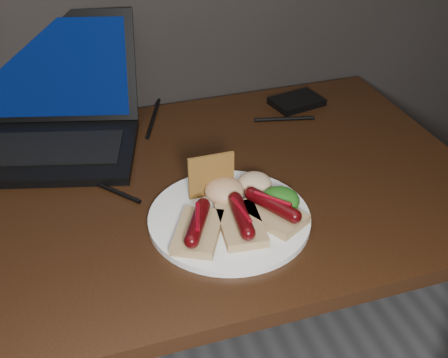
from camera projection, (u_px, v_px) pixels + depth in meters
name	position (u px, v px, depth m)	size (l,w,h in m)	color
desk	(123.00, 235.00, 1.10)	(1.40, 0.70, 0.75)	black
laptop	(47.00, 119.00, 1.19)	(0.44, 0.41, 0.25)	black
hard_drive	(297.00, 102.00, 1.36)	(0.12, 0.08, 0.02)	black
desk_cables	(102.00, 151.00, 1.18)	(0.98, 0.44, 0.01)	black
plate	(229.00, 218.00, 0.99)	(0.29, 0.29, 0.01)	white
bread_sausage_left	(198.00, 228.00, 0.93)	(0.12, 0.13, 0.04)	tan
bread_sausage_center	(241.00, 221.00, 0.94)	(0.08, 0.12, 0.04)	tan
bread_sausage_right	(272.00, 210.00, 0.97)	(0.12, 0.13, 0.04)	tan
crispbread	(211.00, 175.00, 1.01)	(0.09, 0.01, 0.09)	#B07C30
salad_greens	(280.00, 200.00, 0.99)	(0.07, 0.07, 0.04)	#134F0F
salsa_mound	(224.00, 190.00, 1.01)	(0.07, 0.07, 0.04)	#972D0F
coleslaw_mound	(255.00, 183.00, 1.03)	(0.06, 0.06, 0.04)	beige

